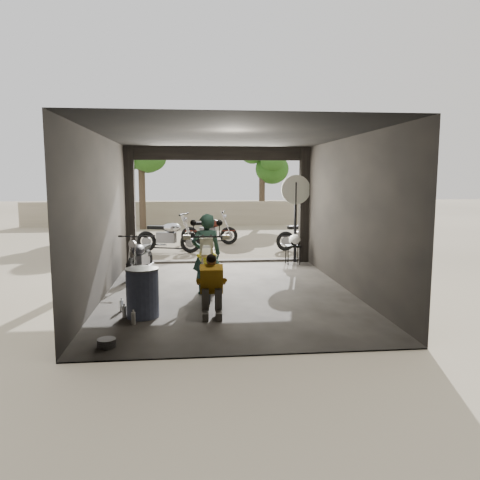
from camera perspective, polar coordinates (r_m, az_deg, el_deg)
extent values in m
plane|color=#7A6D56|center=(9.75, -1.39, -6.45)|extent=(80.00, 80.00, 0.00)
cube|color=#2D2B28|center=(9.75, -1.39, -6.40)|extent=(5.00, 7.00, 0.02)
plane|color=black|center=(9.50, -1.45, 12.62)|extent=(7.00, 7.00, 0.00)
cube|color=black|center=(6.03, 1.20, 0.28)|extent=(5.00, 0.02, 3.20)
cube|color=black|center=(9.63, -16.44, 2.71)|extent=(0.02, 7.00, 3.20)
cube|color=black|center=(10.00, 13.03, 3.00)|extent=(0.02, 7.00, 3.20)
cube|color=black|center=(12.94, -13.21, 4.00)|extent=(0.24, 0.24, 3.20)
cube|color=black|center=(13.21, 7.79, 4.20)|extent=(0.24, 0.24, 3.20)
cube|color=black|center=(12.89, -2.65, 10.49)|extent=(5.00, 0.16, 0.36)
cube|color=#2D2B28|center=(13.16, -2.59, -2.60)|extent=(5.00, 0.25, 0.08)
cube|color=gray|center=(23.51, -4.09, 3.27)|extent=(18.00, 0.30, 1.20)
cylinder|color=#382B1E|center=(22.06, -11.85, 5.94)|extent=(0.30, 0.30, 3.58)
ellipsoid|color=#1E4C14|center=(22.11, -12.01, 11.75)|extent=(2.20, 2.20, 3.14)
cylinder|color=#382B1E|center=(23.71, 2.69, 5.74)|extent=(0.30, 0.30, 3.20)
ellipsoid|color=#1E4C14|center=(23.73, 2.73, 10.57)|extent=(2.20, 2.20, 2.80)
imported|color=#172E27|center=(9.50, -4.11, -1.75)|extent=(0.65, 0.48, 1.66)
cube|color=black|center=(12.86, 6.46, -0.74)|extent=(0.39, 0.39, 0.04)
cylinder|color=black|center=(12.71, 5.89, -2.00)|extent=(0.03, 0.03, 0.51)
cylinder|color=black|center=(12.78, 7.30, -1.97)|extent=(0.03, 0.03, 0.51)
cylinder|color=black|center=(13.02, 5.60, -1.77)|extent=(0.03, 0.03, 0.51)
cylinder|color=black|center=(13.09, 6.98, -1.74)|extent=(0.03, 0.03, 0.51)
ellipsoid|color=white|center=(12.81, 6.68, 0.01)|extent=(0.38, 0.40, 0.31)
cylinder|color=#3F496A|center=(8.12, -11.80, -6.40)|extent=(0.65, 0.65, 0.85)
cylinder|color=black|center=(13.10, 6.75, 2.10)|extent=(0.08, 0.08, 2.25)
cylinder|color=white|center=(13.03, 6.84, 6.11)|extent=(0.82, 0.03, 0.82)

